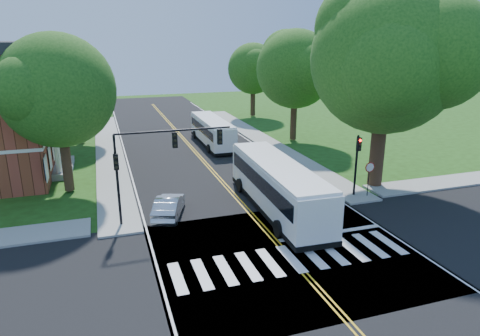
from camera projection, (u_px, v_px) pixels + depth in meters
name	position (u px, v px, depth m)	size (l,w,h in m)	color
ground	(287.00, 254.00, 22.81)	(140.00, 140.00, 0.00)	#214310
road	(206.00, 164.00, 39.16)	(14.00, 96.00, 0.01)	black
cross_road	(287.00, 254.00, 22.81)	(60.00, 12.00, 0.01)	black
center_line	(197.00, 153.00, 42.79)	(0.36, 70.00, 0.01)	gold
edge_line_w	(127.00, 159.00, 40.75)	(0.12, 70.00, 0.01)	silver
edge_line_e	(260.00, 148.00, 44.83)	(0.12, 70.00, 0.01)	silver
crosswalk	(291.00, 259.00, 22.35)	(12.60, 3.00, 0.01)	silver
stop_bar	(330.00, 233.00, 25.31)	(6.60, 0.40, 0.01)	silver
sidewalk_nw	(109.00, 152.00, 43.01)	(2.60, 40.00, 0.15)	gray
sidewalk_ne	(263.00, 140.00, 47.99)	(2.60, 40.00, 0.15)	gray
sidewalk_xe	(477.00, 178.00, 34.96)	(20.00, 2.60, 0.15)	gray
tree_ne_big	(386.00, 59.00, 30.57)	(10.80, 10.80, 14.91)	black
tree_west_near	(58.00, 91.00, 29.89)	(8.00, 8.00, 11.40)	black
tree_west_far	(75.00, 79.00, 44.72)	(7.60, 7.60, 10.67)	black
tree_east_mid	(295.00, 69.00, 45.76)	(8.40, 8.40, 11.93)	black
tree_east_far	(253.00, 69.00, 60.89)	(7.20, 7.20, 10.34)	black
signal_nw	(156.00, 155.00, 25.62)	(7.15, 0.46, 5.66)	black
signal_ne	(357.00, 157.00, 30.25)	(0.30, 0.46, 4.40)	black
stop_sign	(369.00, 171.00, 30.35)	(0.76, 0.08, 2.53)	black
bus_lead	(277.00, 186.00, 28.22)	(3.39, 12.70, 3.26)	white
bus_follow	(212.00, 131.00, 45.83)	(2.69, 10.89, 2.81)	white
hatchback	(169.00, 206.00, 27.47)	(1.50, 4.31, 1.42)	#B0B3B7
suv	(295.00, 173.00, 34.41)	(2.09, 4.54, 1.26)	#AEB0B5
dark_sedan	(283.00, 164.00, 37.00)	(1.64, 4.03, 1.17)	black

